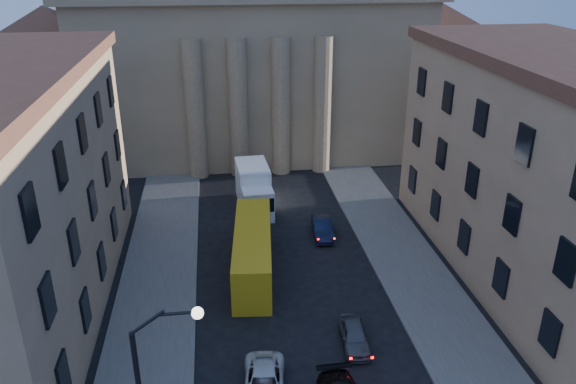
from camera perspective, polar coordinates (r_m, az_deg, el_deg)
name	(u,v)px	position (r m, az deg, el deg)	size (l,w,h in m)	color
sidewalk_left	(150,339)	(33.50, -13.82, -14.27)	(5.00, 60.00, 0.15)	#55524E
sidewalk_right	(439,314)	(35.59, 15.14, -11.92)	(5.00, 60.00, 0.15)	#55524E
church	(249,31)	(64.60, -4.01, 15.99)	(68.02, 28.76, 36.60)	#827150
building_right	(557,170)	(39.27, 25.64, 2.07)	(11.60, 26.60, 14.70)	tan
car_left_mid	(264,383)	(29.11, -2.44, -18.86)	(2.04, 4.42, 1.23)	silver
car_right_far	(354,336)	(32.13, 6.76, -14.32)	(1.44, 3.57, 1.22)	#4F4F54
car_right_distant	(322,228)	(42.96, 3.50, -3.68)	(1.36, 3.91, 1.29)	black
city_bus	(253,250)	(38.04, -3.60, -5.85)	(3.38, 10.82, 3.00)	gold
box_truck	(254,189)	(47.19, -3.46, 0.29)	(2.84, 6.56, 3.54)	white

